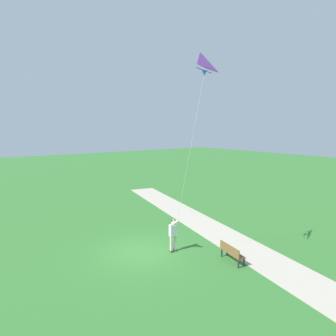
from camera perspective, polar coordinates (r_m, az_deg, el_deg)
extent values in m
plane|color=#33702D|center=(16.06, -5.38, -15.99)|extent=(120.00, 120.00, 0.00)
cube|color=#B7AD99|center=(17.64, 12.74, -13.87)|extent=(8.91, 31.81, 0.02)
cube|color=#232328|center=(16.09, 1.41, -15.79)|extent=(0.13, 0.25, 0.06)
cylinder|color=beige|center=(15.94, 1.37, -14.38)|extent=(0.14, 0.14, 0.82)
cube|color=#232328|center=(15.97, 0.65, -15.97)|extent=(0.13, 0.25, 0.06)
cylinder|color=beige|center=(15.82, 0.61, -14.55)|extent=(0.14, 0.14, 0.82)
cube|color=white|center=(15.62, 1.00, -12.06)|extent=(0.42, 0.26, 0.60)
sphere|color=beige|center=(15.47, 1.00, -10.46)|extent=(0.22, 0.22, 0.22)
ellipsoid|color=black|center=(15.47, 0.97, -10.31)|extent=(0.24, 0.24, 0.13)
cylinder|color=white|center=(15.34, 1.73, -10.66)|extent=(0.39, 0.51, 0.43)
cylinder|color=white|center=(15.25, 1.16, -10.77)|extent=(0.30, 0.55, 0.43)
sphere|color=beige|center=(15.13, 1.77, -10.41)|extent=(0.10, 0.10, 0.10)
pyramid|color=purple|center=(13.06, 6.27, 19.84)|extent=(1.58, 0.97, 0.75)
cone|color=blue|center=(12.88, 7.11, 17.91)|extent=(0.26, 0.26, 0.22)
cylinder|color=black|center=(12.90, 7.12, 18.39)|extent=(1.36, 0.53, 0.02)
cylinder|color=silver|center=(13.57, 4.18, 2.49)|extent=(0.21, 2.07, 6.96)
cube|color=brown|center=(15.10, 12.50, -15.87)|extent=(0.74, 1.56, 0.05)
cube|color=brown|center=(14.91, 11.92, -15.24)|extent=(0.35, 1.48, 0.40)
cube|color=#2D2D33|center=(15.77, 11.45, -15.67)|extent=(0.07, 0.07, 0.45)
cube|color=#2D2D33|center=(15.60, 10.46, -15.92)|extent=(0.07, 0.07, 0.45)
cube|color=#2D2D33|center=(14.81, 14.62, -17.40)|extent=(0.07, 0.07, 0.45)
cube|color=#2D2D33|center=(14.63, 13.60, -17.70)|extent=(0.07, 0.07, 0.45)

